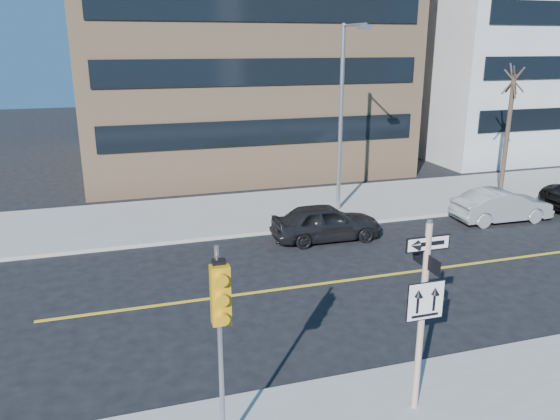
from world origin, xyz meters
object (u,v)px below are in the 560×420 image
object	(u,v)px
parked_car_a	(326,222)
parked_car_b	(502,206)
sign_pole	(423,307)
streetlight_a	(343,107)
traffic_signal	(221,311)
street_tree_west	(514,83)

from	to	relation	value
parked_car_a	parked_car_b	bearing A→B (deg)	-89.10
parked_car_b	sign_pole	bearing A→B (deg)	137.02
streetlight_a	parked_car_b	bearing A→B (deg)	-26.01
sign_pole	streetlight_a	distance (m)	14.05
sign_pole	streetlight_a	world-z (taller)	streetlight_a
traffic_signal	parked_car_b	size ratio (longest dim) A/B	0.94
parked_car_a	streetlight_a	bearing A→B (deg)	-31.10
parked_car_a	street_tree_west	xyz separation A→B (m)	(10.88, 3.50, 4.80)
sign_pole	streetlight_a	xyz separation A→B (m)	(4.00, 13.27, 2.32)
parked_car_a	parked_car_b	size ratio (longest dim) A/B	1.00
parked_car_a	street_tree_west	distance (m)	12.40
parked_car_b	streetlight_a	bearing A→B (deg)	65.83
sign_pole	traffic_signal	size ratio (longest dim) A/B	1.02
sign_pole	parked_car_b	size ratio (longest dim) A/B	0.96
streetlight_a	street_tree_west	bearing A→B (deg)	3.45
traffic_signal	parked_car_a	xyz separation A→B (m)	(6.12, 10.46, -2.31)
streetlight_a	street_tree_west	xyz separation A→B (m)	(9.00, 0.54, 0.77)
street_tree_west	parked_car_b	bearing A→B (deg)	-128.28
parked_car_a	street_tree_west	world-z (taller)	street_tree_west
sign_pole	parked_car_b	distance (m)	14.56
parked_car_a	sign_pole	bearing A→B (deg)	169.71
traffic_signal	street_tree_west	world-z (taller)	street_tree_west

